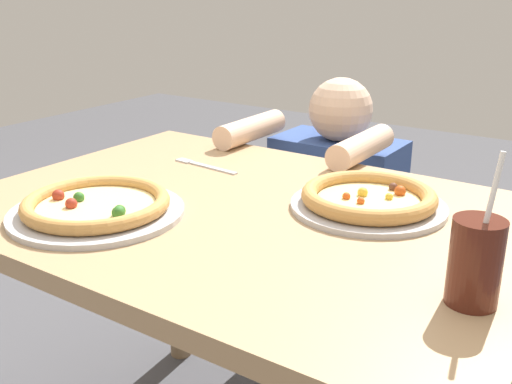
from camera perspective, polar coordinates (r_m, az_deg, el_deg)
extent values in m
cube|color=tan|center=(1.28, -0.94, -2.33)|extent=(1.19, 0.85, 0.04)
cylinder|color=#826748|center=(1.97, -7.45, -6.24)|extent=(0.07, 0.07, 0.71)
cylinder|color=#B7B7BC|center=(1.27, -14.71, -1.86)|extent=(0.35, 0.35, 0.01)
cylinder|color=#EFD68C|center=(1.27, -14.75, -1.40)|extent=(0.24, 0.24, 0.01)
torus|color=#C68C47|center=(1.27, -14.79, -0.99)|extent=(0.30, 0.30, 0.03)
sphere|color=#2D6623|center=(1.21, -12.69, -1.73)|extent=(0.02, 0.02, 0.02)
sphere|color=#2D6623|center=(1.19, -12.81, -1.90)|extent=(0.03, 0.03, 0.03)
sphere|color=maroon|center=(1.32, -18.09, -0.31)|extent=(0.03, 0.03, 0.03)
sphere|color=maroon|center=(1.27, -16.97, -1.07)|extent=(0.02, 0.02, 0.02)
sphere|color=#2D6623|center=(1.30, -16.31, -0.49)|extent=(0.02, 0.02, 0.02)
cylinder|color=#B7B7BC|center=(1.29, 10.49, -1.31)|extent=(0.32, 0.32, 0.01)
cylinder|color=#E5CC7F|center=(1.28, 10.52, -0.85)|extent=(0.21, 0.21, 0.01)
torus|color=#C68C47|center=(1.28, 10.55, -0.37)|extent=(0.28, 0.28, 0.03)
sphere|color=gold|center=(1.30, 9.99, -0.04)|extent=(0.02, 0.02, 0.02)
sphere|color=#BF4C19|center=(1.25, 9.82, -0.85)|extent=(0.02, 0.02, 0.02)
sphere|color=brown|center=(1.35, 12.77, 0.45)|extent=(0.02, 0.02, 0.02)
sphere|color=#BF4C19|center=(1.27, 8.49, -0.40)|extent=(0.02, 0.02, 0.02)
sphere|color=#BF4C19|center=(1.32, 13.38, 0.07)|extent=(0.02, 0.02, 0.02)
sphere|color=gold|center=(1.29, 12.41, -0.44)|extent=(0.02, 0.02, 0.02)
cylinder|color=#4C1E14|center=(0.94, 19.91, -6.23)|extent=(0.08, 0.08, 0.13)
cylinder|color=white|center=(0.90, 21.39, -0.13)|extent=(0.02, 0.03, 0.12)
cube|color=silver|center=(1.54, -4.15, 2.29)|extent=(0.16, 0.03, 0.00)
cube|color=silver|center=(1.61, -6.75, 2.95)|extent=(0.05, 0.03, 0.00)
cylinder|color=#333847|center=(2.10, 7.20, -8.55)|extent=(0.32, 0.32, 0.45)
cube|color=#334C8C|center=(1.96, 7.65, 0.95)|extent=(0.40, 0.22, 0.28)
sphere|color=beige|center=(1.90, 7.96, 7.66)|extent=(0.20, 0.20, 0.20)
cylinder|color=beige|center=(1.80, -0.52, 5.93)|extent=(0.07, 0.28, 0.07)
cylinder|color=beige|center=(1.63, 9.87, 4.21)|extent=(0.07, 0.28, 0.07)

